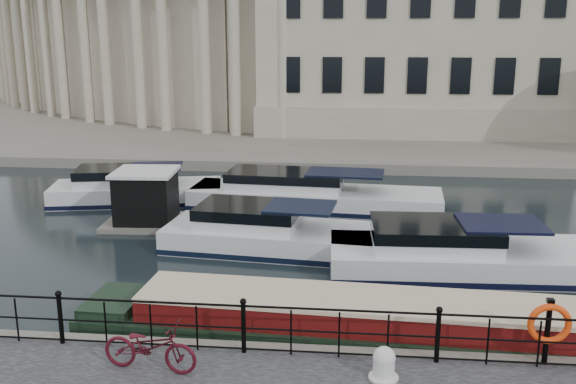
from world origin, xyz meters
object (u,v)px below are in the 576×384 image
(life_ring_post, at_px, (549,325))
(bicycle, at_px, (150,346))
(mooring_bollard, at_px, (384,364))
(harbour_hut, at_px, (146,200))
(narrowboat, at_px, (401,334))

(life_ring_post, bearing_deg, bicycle, -172.74)
(mooring_bollard, bearing_deg, harbour_hut, 126.62)
(bicycle, bearing_deg, mooring_bollard, -80.62)
(life_ring_post, distance_m, narrowboat, 3.33)
(harbour_hut, bearing_deg, narrowboat, -48.58)
(bicycle, xyz_separation_m, life_ring_post, (7.91, 1.01, 0.37))
(life_ring_post, relative_size, narrowboat, 0.09)
(harbour_hut, bearing_deg, mooring_bollard, -56.74)
(bicycle, bearing_deg, harbour_hut, 25.69)
(mooring_bollard, distance_m, narrowboat, 2.44)
(life_ring_post, height_order, narrowboat, life_ring_post)
(life_ring_post, bearing_deg, narrowboat, 151.87)
(bicycle, distance_m, harbour_hut, 12.11)
(bicycle, height_order, mooring_bollard, bicycle)
(mooring_bollard, distance_m, harbour_hut, 14.12)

